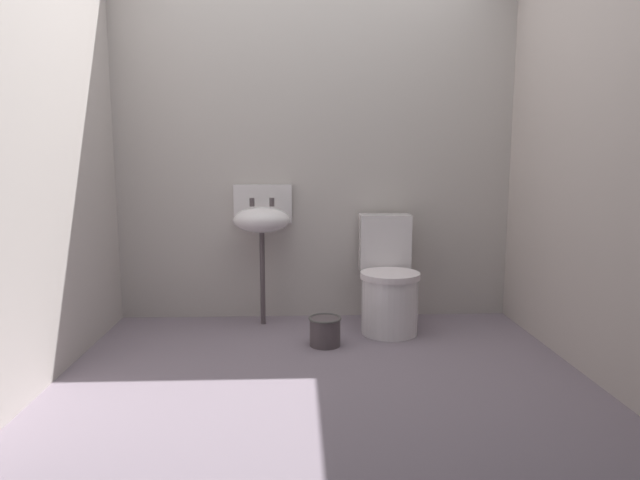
# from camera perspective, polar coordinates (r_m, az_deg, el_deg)

# --- Properties ---
(ground_plane) EXTENTS (3.27, 2.60, 0.08)m
(ground_plane) POSITION_cam_1_polar(r_m,az_deg,el_deg) (3.17, 0.22, -14.09)
(ground_plane) COLOR gray
(wall_back) EXTENTS (3.27, 0.10, 2.45)m
(wall_back) POSITION_cam_1_polar(r_m,az_deg,el_deg) (4.08, -0.53, 9.11)
(wall_back) COLOR #BCB3AD
(wall_back) RESTS_ON ground
(wall_left) EXTENTS (0.10, 2.40, 2.45)m
(wall_left) POSITION_cam_1_polar(r_m,az_deg,el_deg) (3.32, -26.78, 8.38)
(wall_left) COLOR #B9AFAA
(wall_left) RESTS_ON ground
(wall_right) EXTENTS (0.10, 2.40, 2.45)m
(wall_right) POSITION_cam_1_polar(r_m,az_deg,el_deg) (3.44, 26.06, 8.39)
(wall_right) COLOR #BBADA6
(wall_right) RESTS_ON ground
(toilet_near_wall) EXTENTS (0.41, 0.60, 0.78)m
(toilet_near_wall) POSITION_cam_1_polar(r_m,az_deg,el_deg) (3.83, 7.05, -4.52)
(toilet_near_wall) COLOR white
(toilet_near_wall) RESTS_ON ground
(sink) EXTENTS (0.42, 0.35, 0.99)m
(sink) POSITION_cam_1_polar(r_m,az_deg,el_deg) (3.90, -6.03, 2.19)
(sink) COLOR #4F4448
(sink) RESTS_ON ground
(bucket) EXTENTS (0.21, 0.21, 0.18)m
(bucket) POSITION_cam_1_polar(r_m,az_deg,el_deg) (3.53, 0.52, -9.35)
(bucket) COLOR #4F4448
(bucket) RESTS_ON ground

